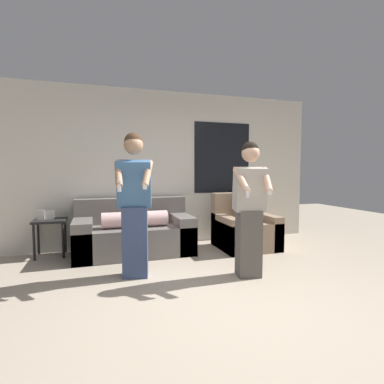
% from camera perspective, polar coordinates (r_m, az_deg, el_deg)
% --- Properties ---
extents(ground_plane, '(14.00, 14.00, 0.00)m').
position_cam_1_polar(ground_plane, '(3.17, 7.43, -20.54)').
color(ground_plane, tan).
extents(wall_back, '(5.54, 0.07, 2.70)m').
position_cam_1_polar(wall_back, '(5.38, -4.25, 4.54)').
color(wall_back, beige).
rests_on(wall_back, ground_plane).
extents(couch, '(1.81, 0.90, 0.86)m').
position_cam_1_polar(couch, '(4.89, -10.97, -7.80)').
color(couch, slate).
rests_on(couch, ground_plane).
extents(armchair, '(0.92, 0.89, 0.92)m').
position_cam_1_polar(armchair, '(5.22, 9.96, -6.96)').
color(armchair, '#937A60').
rests_on(armchair, ground_plane).
extents(side_table, '(0.47, 0.42, 0.72)m').
position_cam_1_polar(side_table, '(5.09, -25.48, -5.72)').
color(side_table, black).
rests_on(side_table, ground_plane).
extents(person_left, '(0.47, 0.55, 1.77)m').
position_cam_1_polar(person_left, '(3.72, -10.89, -2.14)').
color(person_left, '#384770').
rests_on(person_left, ground_plane).
extents(person_right, '(0.44, 0.52, 1.67)m').
position_cam_1_polar(person_right, '(3.75, 10.89, -2.98)').
color(person_right, '#56514C').
rests_on(person_right, ground_plane).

